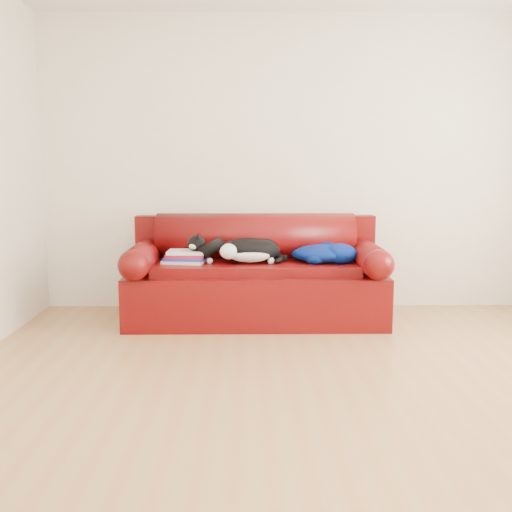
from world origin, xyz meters
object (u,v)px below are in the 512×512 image
Objects in this scene: sofa_base at (256,292)px; cat at (249,251)px; book_stack at (186,257)px; blanket at (322,253)px.

cat is (-0.06, -0.09, 0.36)m from sofa_base.
sofa_base is at bearing 6.10° from book_stack.
blanket reaches higher than book_stack.
cat is at bearing -173.79° from blanket.
cat is 0.61m from blanket.
sofa_base is 0.66m from book_stack.
blanket reaches higher than sofa_base.
sofa_base is 5.66× the size of book_stack.
book_stack is 1.13m from blanket.
sofa_base is at bearing 33.15° from cat.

